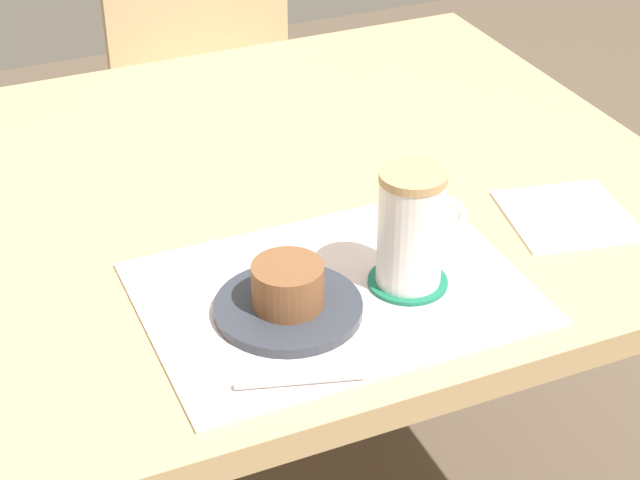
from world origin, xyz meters
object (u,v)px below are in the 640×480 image
Objects in this scene: wooden_chair at (216,84)px; pastry_plate at (288,308)px; pastry at (288,285)px; dining_table at (282,230)px; coffee_mug at (412,227)px.

wooden_chair reaches higher than pastry_plate.
pastry_plate is 0.03m from pastry.
pastry_plate is 2.07× the size of pastry.
dining_table is 7.48× the size of coffee_mug.
pastry_plate is at bearing -110.14° from dining_table.
wooden_chair is at bearing 78.17° from dining_table.
wooden_chair reaches higher than pastry.
dining_table is at bearing 99.12° from coffee_mug.
wooden_chair is 1.10m from coffee_mug.
dining_table is 1.12× the size of wooden_chair.
coffee_mug is at bearing 85.71° from wooden_chair.
pastry is 0.57× the size of coffee_mug.
wooden_chair is 11.75× the size of pastry.
coffee_mug reaches higher than dining_table.
dining_table is at bearing 69.86° from pastry.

